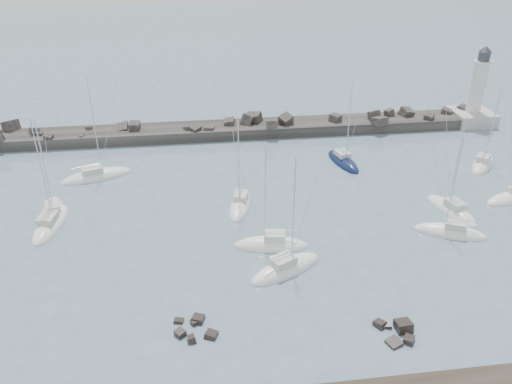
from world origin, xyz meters
TOP-DOWN VIEW (x-y plane):
  - ground at (0.00, 0.00)m, footprint 400.00×400.00m
  - rock_cluster_near at (-4.00, -8.32)m, footprint 4.09×3.76m
  - rock_cluster_far at (13.80, -11.17)m, footprint 3.34×3.79m
  - breakwater at (-7.31, 37.99)m, footprint 115.00×8.21m
  - lighthouse at (47.00, 38.00)m, footprint 7.00×7.00m
  - sailboat_1 at (-21.24, 14.35)m, footprint 4.71×8.76m
  - sailboat_3 at (-21.03, 11.48)m, footprint 4.15×9.56m
  - sailboat_4 at (-17.47, 24.07)m, footprint 10.43×6.11m
  - sailboat_5 at (4.70, 3.67)m, footprint 8.69×3.77m
  - sailboat_6 at (2.21, 13.18)m, footprint 4.58×8.55m
  - sailboat_7 at (5.59, -0.91)m, footprint 9.10×6.45m
  - sailboat_8 at (19.10, 24.33)m, footprint 4.36×8.87m
  - sailboat_9 at (26.05, 3.50)m, footprint 8.60×5.73m
  - sailboat_10 at (28.59, 8.29)m, footprint 4.76×8.87m
  - sailboat_12 at (39.74, 20.69)m, footprint 7.43×7.97m

SIDE VIEW (x-z plane):
  - ground at x=0.00m, z-range 0.00..0.00m
  - rock_cluster_near at x=-4.00m, z-range -0.63..0.68m
  - rock_cluster_far at x=13.80m, z-range -0.69..0.89m
  - sailboat_4 at x=-17.47m, z-range -7.67..7.95m
  - sailboat_3 at x=-21.03m, z-range -7.15..7.44m
  - sailboat_1 at x=-21.24m, z-range -6.51..6.79m
  - sailboat_8 at x=19.10m, z-range -6.63..6.92m
  - sailboat_6 at x=2.21m, z-range -6.39..6.69m
  - sailboat_10 at x=28.59m, z-range -6.63..6.93m
  - sailboat_9 at x=26.05m, z-range -6.48..6.78m
  - sailboat_5 at x=4.70m, z-range -6.59..6.90m
  - sailboat_12 at x=39.74m, z-range -6.54..6.85m
  - sailboat_7 at x=5.59m, z-range -6.90..7.22m
  - breakwater at x=-7.31m, z-range -2.26..2.90m
  - lighthouse at x=47.00m, z-range -4.21..10.39m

